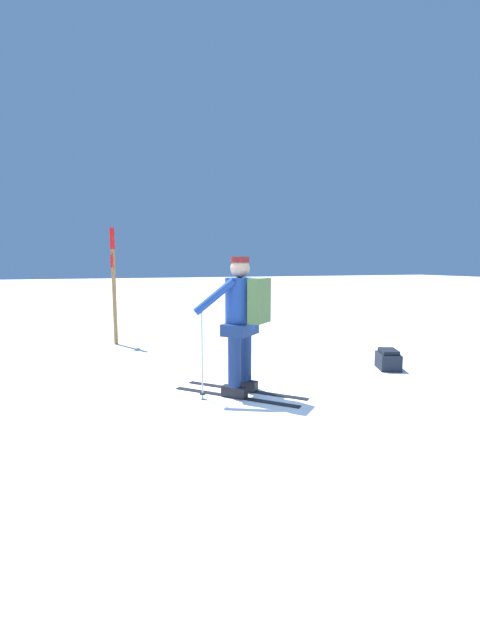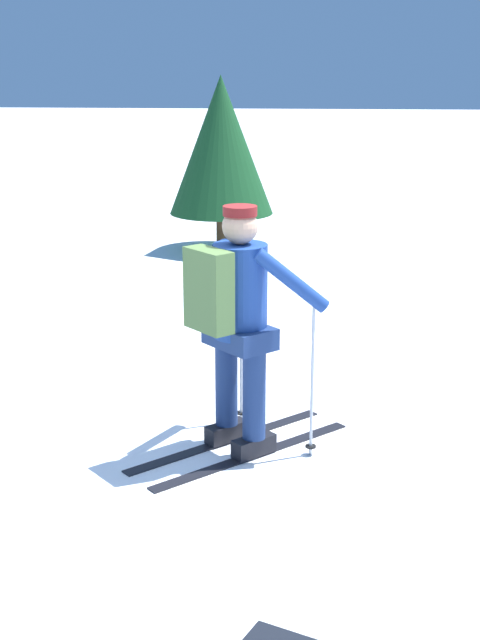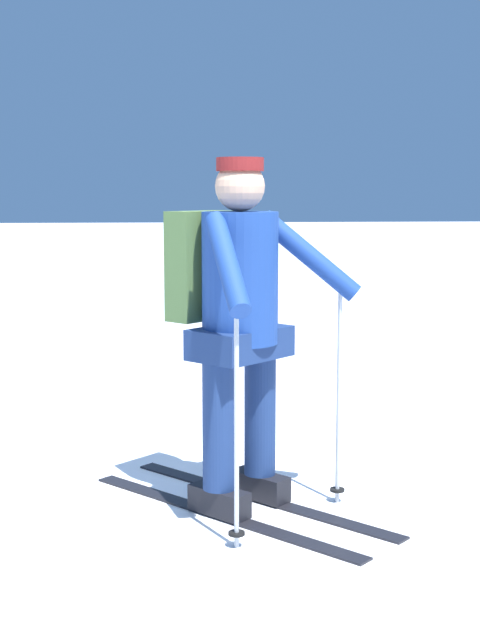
# 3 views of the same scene
# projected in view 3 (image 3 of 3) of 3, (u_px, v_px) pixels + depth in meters

# --- Properties ---
(ground_plane) EXTENTS (80.00, 80.00, 0.00)m
(ground_plane) POSITION_uv_depth(u_px,v_px,m) (272.00, 515.00, 4.10)
(ground_plane) COLOR white
(skier) EXTENTS (1.43, 1.38, 1.63)m
(skier) POSITION_uv_depth(u_px,v_px,m) (236.00, 311.00, 4.08)
(skier) COLOR black
(skier) RESTS_ON ground_plane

